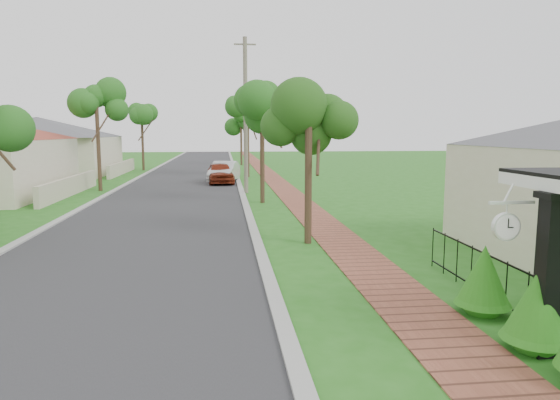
{
  "coord_description": "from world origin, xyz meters",
  "views": [
    {
      "loc": [
        -0.35,
        -7.85,
        3.4
      ],
      "look_at": [
        1.22,
        5.95,
        1.5
      ],
      "focal_mm": 32.0,
      "sensor_mm": 36.0,
      "label": 1
    }
  ],
  "objects": [
    {
      "name": "utility_pole",
      "position": [
        0.9,
        20.0,
        4.31
      ],
      "size": [
        1.2,
        0.24,
        8.5
      ],
      "color": "#766C5C",
      "rests_on": "ground"
    },
    {
      "name": "picket_fence",
      "position": [
        4.9,
        -0.0,
        0.53
      ],
      "size": [
        0.03,
        8.02,
        1.0
      ],
      "color": "black",
      "rests_on": "ground"
    },
    {
      "name": "station_clock",
      "position": [
        4.06,
        -0.6,
        1.95
      ],
      "size": [
        0.75,
        0.13,
        0.63
      ],
      "color": "white",
      "rests_on": "ground"
    },
    {
      "name": "parked_car_red",
      "position": [
        -0.59,
        25.44,
        0.7
      ],
      "size": [
        2.0,
        4.25,
        1.4
      ],
      "primitive_type": "imported",
      "rotation": [
        0.0,
        0.0,
        0.09
      ],
      "color": "maroon",
      "rests_on": "ground"
    },
    {
      "name": "road",
      "position": [
        -3.0,
        20.0,
        0.0
      ],
      "size": [
        7.0,
        120.0,
        0.02
      ],
      "primitive_type": "cube",
      "color": "#28282B",
      "rests_on": "ground"
    },
    {
      "name": "near_tree",
      "position": [
        2.2,
        7.0,
        3.73
      ],
      "size": [
        1.83,
        1.83,
        4.71
      ],
      "color": "#382619",
      "rests_on": "ground"
    },
    {
      "name": "ground",
      "position": [
        0.0,
        0.0,
        0.0
      ],
      "size": [
        160.0,
        160.0,
        0.0
      ],
      "primitive_type": "plane",
      "color": "#246518",
      "rests_on": "ground"
    },
    {
      "name": "kerb_right",
      "position": [
        0.65,
        20.0,
        0.0
      ],
      "size": [
        0.3,
        120.0,
        0.1
      ],
      "primitive_type": "cube",
      "color": "#9E9E99",
      "rests_on": "ground"
    },
    {
      "name": "porch_post",
      "position": [
        4.55,
        -1.0,
        1.12
      ],
      "size": [
        0.48,
        0.48,
        2.52
      ],
      "color": "black",
      "rests_on": "ground"
    },
    {
      "name": "kerb_left",
      "position": [
        -6.65,
        20.0,
        0.0
      ],
      "size": [
        0.3,
        120.0,
        0.1
      ],
      "primitive_type": "cube",
      "color": "#9E9E99",
      "rests_on": "ground"
    },
    {
      "name": "parked_car_white",
      "position": [
        -0.3,
        26.02,
        0.71
      ],
      "size": [
        2.3,
        4.5,
        1.41
      ],
      "primitive_type": "imported",
      "rotation": [
        0.0,
        0.0,
        -0.2
      ],
      "color": "silver",
      "rests_on": "ground"
    },
    {
      "name": "street_trees",
      "position": [
        -2.87,
        26.84,
        4.54
      ],
      "size": [
        10.7,
        37.65,
        5.89
      ],
      "color": "#382619",
      "rests_on": "ground"
    },
    {
      "name": "sidewalk",
      "position": [
        3.25,
        20.0,
        0.0
      ],
      "size": [
        1.5,
        120.0,
        0.03
      ],
      "primitive_type": "cube",
      "color": "#95523B",
      "rests_on": "ground"
    },
    {
      "name": "far_house_grey",
      "position": [
        -14.97,
        34.0,
        2.34
      ],
      "size": [
        15.56,
        15.56,
        4.6
      ],
      "color": "beige",
      "rests_on": "ground"
    }
  ]
}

